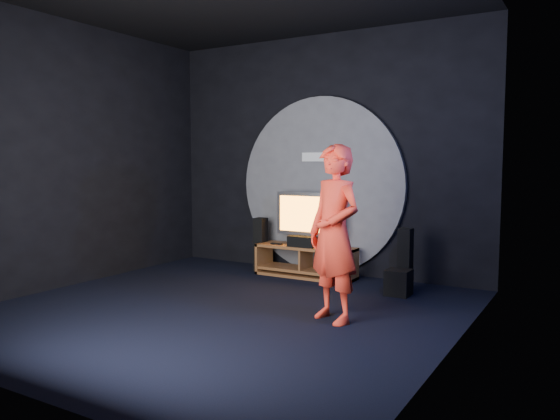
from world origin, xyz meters
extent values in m
plane|color=black|center=(0.00, 0.00, 0.00)|extent=(5.00, 5.00, 0.00)
cube|color=black|center=(0.00, 2.50, 1.75)|extent=(5.00, 0.04, 3.50)
cube|color=black|center=(0.00, -2.50, 1.75)|extent=(5.00, 0.04, 3.50)
cube|color=black|center=(-2.50, 0.00, 1.75)|extent=(0.04, 5.00, 3.50)
cube|color=black|center=(2.50, 0.00, 1.75)|extent=(0.04, 5.00, 3.50)
cylinder|color=#515156|center=(0.00, 2.44, 1.30)|extent=(2.60, 0.08, 2.60)
cube|color=white|center=(0.00, 2.39, 1.72)|extent=(0.55, 0.03, 0.13)
cube|color=#98602F|center=(-0.03, 2.05, 0.43)|extent=(1.46, 0.45, 0.04)
cube|color=#98602F|center=(-0.03, 2.05, 0.10)|extent=(1.42, 0.42, 0.04)
cube|color=#98602F|center=(-0.74, 2.05, 0.23)|extent=(0.04, 0.45, 0.45)
cube|color=#98602F|center=(0.68, 2.05, 0.23)|extent=(0.04, 0.45, 0.45)
cube|color=#98602F|center=(-0.03, 2.05, 0.27)|extent=(0.03, 0.40, 0.29)
cube|color=#98602F|center=(-0.03, 2.05, 0.02)|extent=(1.46, 0.45, 0.04)
cube|color=silver|center=(0.35, 2.05, 0.14)|extent=(0.22, 0.16, 0.05)
cube|color=#AEAEB5|center=(-0.03, 2.12, 0.47)|extent=(0.36, 0.22, 0.04)
cylinder|color=#AEAEB5|center=(-0.03, 2.12, 0.54)|extent=(0.07, 0.07, 0.10)
cube|color=#AEAEB5|center=(-0.03, 2.12, 0.90)|extent=(1.01, 0.06, 0.62)
cube|color=orange|center=(-0.03, 2.09, 0.90)|extent=(0.90, 0.01, 0.51)
cube|color=black|center=(-0.03, 1.92, 0.53)|extent=(0.40, 0.15, 0.15)
cube|color=black|center=(-0.45, 1.93, 0.46)|extent=(0.18, 0.05, 0.02)
cube|color=black|center=(-0.81, 2.07, 0.40)|extent=(0.16, 0.18, 0.81)
cube|color=black|center=(1.46, 1.93, 0.40)|extent=(0.16, 0.18, 0.81)
cube|color=black|center=(1.47, 1.68, 0.16)|extent=(0.29, 0.29, 0.32)
imported|color=#F53421|center=(1.23, 0.28, 0.92)|extent=(0.79, 0.67, 1.84)
camera|label=1|loc=(3.58, -4.79, 1.66)|focal=35.00mm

